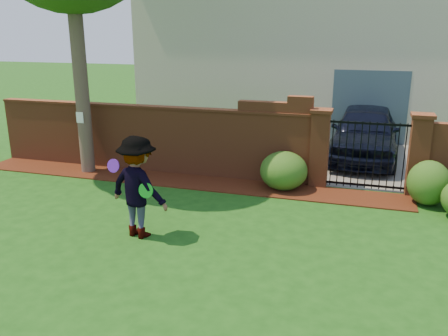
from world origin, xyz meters
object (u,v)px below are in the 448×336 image
(man, at_px, (136,188))
(frisbee_purple, at_px, (113,166))
(frisbee_green, at_px, (146,190))
(car, at_px, (364,134))

(man, height_order, frisbee_purple, man)
(man, xyz_separation_m, frisbee_green, (0.28, -0.19, 0.04))
(frisbee_purple, xyz_separation_m, frisbee_green, (0.70, -0.16, -0.34))
(man, xyz_separation_m, frisbee_purple, (-0.42, -0.02, 0.38))
(car, xyz_separation_m, man, (-3.86, -6.59, 0.16))
(car, relative_size, man, 2.44)
(car, xyz_separation_m, frisbee_green, (-3.58, -6.78, 0.20))
(car, distance_m, man, 7.64)
(car, bearing_deg, man, -118.41)
(car, relative_size, frisbee_green, 16.62)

